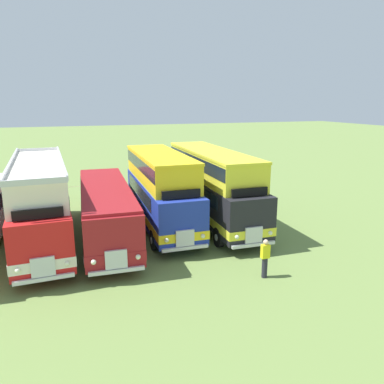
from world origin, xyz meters
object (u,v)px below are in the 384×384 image
Objects in this scene: bus_eighth_in_row at (161,188)px; bus_ninth_in_row at (212,183)px; bus_seventh_in_row at (106,208)px; bus_sixth_in_row at (40,200)px; marshal_person at (265,258)px.

bus_eighth_in_row is 0.87× the size of bus_ninth_in_row.
bus_seventh_in_row is at bearing -173.43° from bus_ninth_in_row.
bus_sixth_in_row reaches higher than marshal_person.
bus_seventh_in_row is at bearing -9.41° from bus_sixth_in_row.
bus_eighth_in_row is at bearing 107.71° from marshal_person.
bus_seventh_in_row is 1.15× the size of bus_eighth_in_row.
marshal_person is at bearing -50.83° from bus_seventh_in_row.
bus_eighth_in_row reaches higher than bus_seventh_in_row.
bus_eighth_in_row is 3.29m from bus_ninth_in_row.
bus_eighth_in_row is 8.36m from marshal_person.
marshal_person is (9.08, -7.65, -1.48)m from bus_sixth_in_row.
bus_ninth_in_row is at bearing 1.23° from bus_sixth_in_row.
bus_sixth_in_row is 6.77× the size of marshal_person.
bus_sixth_in_row is 6.59m from bus_eighth_in_row.
bus_seventh_in_row is (3.29, -0.55, -0.61)m from bus_sixth_in_row.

